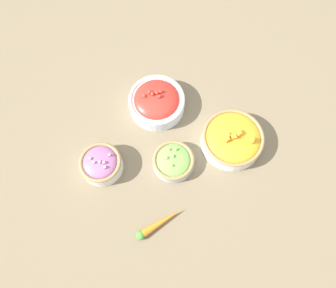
{
  "coord_description": "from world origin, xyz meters",
  "views": [
    {
      "loc": [
        0.25,
        0.27,
        0.98
      ],
      "look_at": [
        0.0,
        0.0,
        0.03
      ],
      "focal_mm": 35.0,
      "sensor_mm": 36.0,
      "label": 1
    }
  ],
  "objects": [
    {
      "name": "bowl_squash",
      "position": [
        -0.16,
        0.13,
        0.04
      ],
      "size": [
        0.19,
        0.19,
        0.08
      ],
      "color": "white",
      "rests_on": "ground_plane"
    },
    {
      "name": "bowl_lettuce",
      "position": [
        0.02,
        0.05,
        0.02
      ],
      "size": [
        0.13,
        0.13,
        0.06
      ],
      "color": "#B2C1CC",
      "rests_on": "ground_plane"
    },
    {
      "name": "ground_plane",
      "position": [
        0.0,
        0.0,
        0.0
      ],
      "size": [
        3.0,
        3.0,
        0.0
      ],
      "primitive_type": "plane",
      "color": "#75664C"
    },
    {
      "name": "bowl_cherry_tomatoes",
      "position": [
        -0.07,
        -0.13,
        0.04
      ],
      "size": [
        0.18,
        0.18,
        0.08
      ],
      "color": "silver",
      "rests_on": "ground_plane"
    },
    {
      "name": "loose_carrot",
      "position": [
        0.19,
        0.16,
        0.01
      ],
      "size": [
        0.15,
        0.05,
        0.03
      ],
      "rotation": [
        0.0,
        0.0,
        2.93
      ],
      "color": "orange",
      "rests_on": "ground_plane"
    },
    {
      "name": "bowl_red_onion",
      "position": [
        0.19,
        -0.09,
        0.03
      ],
      "size": [
        0.13,
        0.13,
        0.07
      ],
      "color": "white",
      "rests_on": "ground_plane"
    }
  ]
}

